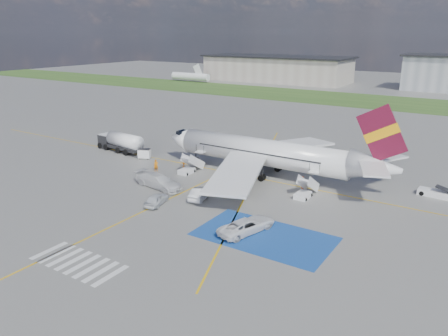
{
  "coord_description": "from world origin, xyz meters",
  "views": [
    {
      "loc": [
        28.61,
        -40.53,
        20.15
      ],
      "look_at": [
        -0.22,
        4.16,
        3.5
      ],
      "focal_mm": 35.0,
      "sensor_mm": 36.0,
      "label": 1
    }
  ],
  "objects_px": {
    "van_white_a": "(247,223)",
    "belt_loader": "(438,194)",
    "gpu_cart": "(145,154)",
    "airliner": "(271,154)",
    "car_silver_b": "(200,193)",
    "car_silver_a": "(156,199)",
    "fuel_tanker": "(121,144)",
    "van_white_b": "(159,179)"
  },
  "relations": [
    {
      "from": "belt_loader",
      "to": "car_silver_b",
      "type": "height_order",
      "value": "car_silver_b"
    },
    {
      "from": "fuel_tanker",
      "to": "belt_loader",
      "type": "xyz_separation_m",
      "value": [
        50.19,
        5.98,
        -1.05
      ]
    },
    {
      "from": "airliner",
      "to": "gpu_cart",
      "type": "relative_size",
      "value": 15.9
    },
    {
      "from": "gpu_cart",
      "to": "van_white_b",
      "type": "xyz_separation_m",
      "value": [
        11.26,
        -9.4,
        0.44
      ]
    },
    {
      "from": "fuel_tanker",
      "to": "van_white_a",
      "type": "bearing_deg",
      "value": -18.05
    },
    {
      "from": "car_silver_a",
      "to": "belt_loader",
      "type": "bearing_deg",
      "value": -157.48
    },
    {
      "from": "fuel_tanker",
      "to": "van_white_b",
      "type": "bearing_deg",
      "value": -23.87
    },
    {
      "from": "gpu_cart",
      "to": "van_white_b",
      "type": "height_order",
      "value": "van_white_b"
    },
    {
      "from": "gpu_cart",
      "to": "car_silver_b",
      "type": "bearing_deg",
      "value": -52.86
    },
    {
      "from": "car_silver_b",
      "to": "airliner",
      "type": "bearing_deg",
      "value": -118.42
    },
    {
      "from": "fuel_tanker",
      "to": "car_silver_a",
      "type": "distance_m",
      "value": 26.73
    },
    {
      "from": "fuel_tanker",
      "to": "van_white_a",
      "type": "relative_size",
      "value": 1.93
    },
    {
      "from": "gpu_cart",
      "to": "car_silver_a",
      "type": "bearing_deg",
      "value": -68.26
    },
    {
      "from": "fuel_tanker",
      "to": "car_silver_b",
      "type": "bearing_deg",
      "value": -16.92
    },
    {
      "from": "belt_loader",
      "to": "car_silver_b",
      "type": "relative_size",
      "value": 1.11
    },
    {
      "from": "belt_loader",
      "to": "car_silver_a",
      "type": "bearing_deg",
      "value": -139.2
    },
    {
      "from": "gpu_cart",
      "to": "car_silver_a",
      "type": "height_order",
      "value": "gpu_cart"
    },
    {
      "from": "gpu_cart",
      "to": "car_silver_a",
      "type": "xyz_separation_m",
      "value": [
        15.17,
        -14.33,
        -0.03
      ]
    },
    {
      "from": "fuel_tanker",
      "to": "belt_loader",
      "type": "relative_size",
      "value": 1.97
    },
    {
      "from": "airliner",
      "to": "belt_loader",
      "type": "height_order",
      "value": "airliner"
    },
    {
      "from": "airliner",
      "to": "gpu_cart",
      "type": "bearing_deg",
      "value": -171.72
    },
    {
      "from": "airliner",
      "to": "car_silver_a",
      "type": "xyz_separation_m",
      "value": [
        -6.56,
        -17.5,
        -2.68
      ]
    },
    {
      "from": "belt_loader",
      "to": "airliner",
      "type": "bearing_deg",
      "value": -165.98
    },
    {
      "from": "car_silver_a",
      "to": "gpu_cart",
      "type": "bearing_deg",
      "value": -57.92
    },
    {
      "from": "airliner",
      "to": "van_white_b",
      "type": "height_order",
      "value": "airliner"
    },
    {
      "from": "airliner",
      "to": "van_white_b",
      "type": "distance_m",
      "value": 16.51
    },
    {
      "from": "van_white_b",
      "to": "belt_loader",
      "type": "bearing_deg",
      "value": -53.85
    },
    {
      "from": "gpu_cart",
      "to": "belt_loader",
      "type": "distance_m",
      "value": 44.16
    },
    {
      "from": "gpu_cart",
      "to": "airliner",
      "type": "bearing_deg",
      "value": -16.6
    },
    {
      "from": "fuel_tanker",
      "to": "airliner",
      "type": "bearing_deg",
      "value": 10.76
    },
    {
      "from": "airliner",
      "to": "car_silver_b",
      "type": "distance_m",
      "value": 13.64
    },
    {
      "from": "car_silver_b",
      "to": "van_white_b",
      "type": "bearing_deg",
      "value": -17.78
    },
    {
      "from": "belt_loader",
      "to": "gpu_cart",
      "type": "bearing_deg",
      "value": -166.97
    },
    {
      "from": "fuel_tanker",
      "to": "van_white_a",
      "type": "height_order",
      "value": "fuel_tanker"
    },
    {
      "from": "airliner",
      "to": "van_white_a",
      "type": "height_order",
      "value": "airliner"
    },
    {
      "from": "van_white_a",
      "to": "belt_loader",
      "type": "bearing_deg",
      "value": -109.04
    },
    {
      "from": "belt_loader",
      "to": "car_silver_b",
      "type": "bearing_deg",
      "value": -142.21
    },
    {
      "from": "airliner",
      "to": "car_silver_b",
      "type": "xyz_separation_m",
      "value": [
        -3.24,
        -12.99,
        -2.63
      ]
    },
    {
      "from": "belt_loader",
      "to": "van_white_b",
      "type": "xyz_separation_m",
      "value": [
        -32.32,
        -16.54,
        0.81
      ]
    },
    {
      "from": "gpu_cart",
      "to": "car_silver_b",
      "type": "relative_size",
      "value": 0.5
    },
    {
      "from": "van_white_b",
      "to": "van_white_a",
      "type": "bearing_deg",
      "value": -98.9
    },
    {
      "from": "van_white_b",
      "to": "car_silver_a",
      "type": "bearing_deg",
      "value": -132.5
    }
  ]
}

